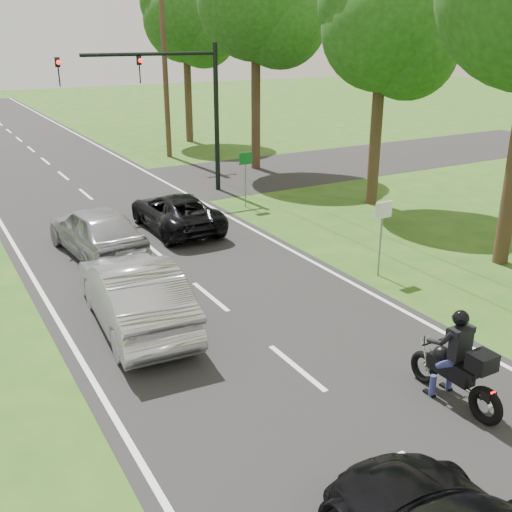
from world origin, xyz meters
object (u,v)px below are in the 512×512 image
at_px(traffic_signal, 174,93).
at_px(sign_green, 246,166).
at_px(dark_suv, 176,212).
at_px(silver_sedan, 135,294).
at_px(motorcycle_rider, 459,368).
at_px(utility_pole_far, 165,59).
at_px(sign_white, 383,221).
at_px(silver_suv, 96,230).

xyz_separation_m(traffic_signal, sign_green, (1.56, -3.02, -2.54)).
distance_m(dark_suv, silver_sedan, 7.25).
xyz_separation_m(motorcycle_rider, sign_green, (3.07, 13.42, 0.87)).
relative_size(traffic_signal, sign_green, 3.00).
distance_m(dark_suv, sign_green, 3.81).
xyz_separation_m(utility_pole_far, sign_white, (-1.50, -19.02, -3.49)).
height_order(sign_white, sign_green, same).
height_order(dark_suv, silver_sedan, silver_sedan).
bearing_deg(utility_pole_far, motorcycle_rider, -100.14).
bearing_deg(silver_suv, silver_sedan, 78.54).
bearing_deg(traffic_signal, silver_suv, -132.16).
bearing_deg(motorcycle_rider, silver_suv, 107.45).
relative_size(motorcycle_rider, sign_green, 1.01).
xyz_separation_m(traffic_signal, sign_white, (1.36, -11.02, -2.54)).
xyz_separation_m(dark_suv, silver_suv, (-3.03, -1.12, 0.15)).
relative_size(utility_pole_far, sign_white, 4.71).
xyz_separation_m(silver_sedan, traffic_signal, (5.50, 10.60, 3.33)).
bearing_deg(traffic_signal, utility_pole_far, 70.32).
relative_size(traffic_signal, sign_white, 3.00).
height_order(motorcycle_rider, silver_suv, motorcycle_rider).
bearing_deg(sign_green, utility_pole_far, 83.27).
height_order(silver_sedan, utility_pole_far, utility_pole_far).
distance_m(silver_suv, utility_pole_far, 16.12).
distance_m(utility_pole_far, sign_green, 11.63).
distance_m(motorcycle_rider, silver_sedan, 7.06).
xyz_separation_m(silver_sedan, utility_pole_far, (8.36, 18.61, 4.28)).
height_order(motorcycle_rider, silver_sedan, motorcycle_rider).
bearing_deg(motorcycle_rider, sign_white, 62.29).
relative_size(silver_suv, sign_green, 2.12).
relative_size(dark_suv, traffic_signal, 0.70).
height_order(silver_sedan, sign_green, sign_green).
xyz_separation_m(dark_suv, sign_green, (3.45, 1.30, 0.97)).
relative_size(dark_suv, sign_green, 2.10).
relative_size(silver_sedan, sign_green, 2.27).
relative_size(silver_sedan, utility_pole_far, 0.48).
bearing_deg(dark_suv, sign_white, 116.30).
distance_m(silver_sedan, silver_suv, 5.20).
bearing_deg(sign_green, dark_suv, -159.39).
xyz_separation_m(dark_suv, traffic_signal, (1.89, 4.32, 3.50)).
relative_size(utility_pole_far, sign_green, 4.71).
distance_m(sign_white, sign_green, 8.00).
bearing_deg(silver_suv, motorcycle_rider, 102.17).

